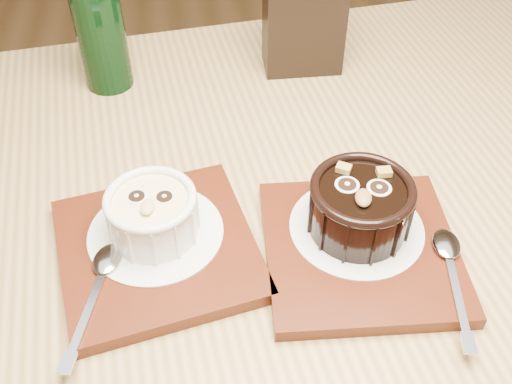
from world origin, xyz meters
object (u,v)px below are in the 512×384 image
(tray_right, at_px, (360,250))
(green_bottle, at_px, (99,22))
(condiment_stand, at_px, (304,18))
(ramekin_dark, at_px, (360,205))
(tray_left, at_px, (158,249))
(table, at_px, (251,277))
(ramekin_white, at_px, (152,213))

(tray_right, height_order, green_bottle, green_bottle)
(green_bottle, bearing_deg, condiment_stand, 1.38)
(ramekin_dark, bearing_deg, tray_left, -165.92)
(table, relative_size, tray_right, 7.09)
(table, height_order, green_bottle, green_bottle)
(table, xyz_separation_m, green_bottle, (-0.15, 0.27, 0.18))
(tray_right, relative_size, ramekin_dark, 1.83)
(tray_right, bearing_deg, table, 149.89)
(ramekin_white, bearing_deg, tray_left, -78.90)
(table, relative_size, ramekin_white, 14.89)
(ramekin_white, xyz_separation_m, condiment_stand, (0.20, 0.29, 0.03))
(tray_left, relative_size, ramekin_white, 2.10)
(ramekin_dark, relative_size, green_bottle, 0.44)
(table, xyz_separation_m, ramekin_white, (-0.09, -0.02, 0.13))
(tray_left, xyz_separation_m, ramekin_white, (-0.00, 0.01, 0.04))
(tray_left, distance_m, condiment_stand, 0.37)
(table, xyz_separation_m, tray_right, (0.10, -0.06, 0.10))
(tray_right, distance_m, ramekin_dark, 0.05)
(tray_left, height_order, condiment_stand, condiment_stand)
(tray_right, xyz_separation_m, ramekin_dark, (0.00, 0.02, 0.04))
(tray_right, bearing_deg, ramekin_white, 167.68)
(tray_left, bearing_deg, ramekin_dark, -1.98)
(tray_left, bearing_deg, ramekin_white, 91.71)
(table, distance_m, green_bottle, 0.36)
(table, bearing_deg, ramekin_white, -170.91)
(tray_left, bearing_deg, table, 17.27)
(tray_left, distance_m, tray_right, 0.19)
(table, relative_size, condiment_stand, 9.12)
(ramekin_white, height_order, ramekin_dark, ramekin_dark)
(condiment_stand, bearing_deg, ramekin_white, -124.49)
(table, bearing_deg, tray_left, -162.73)
(tray_right, relative_size, condiment_stand, 1.29)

